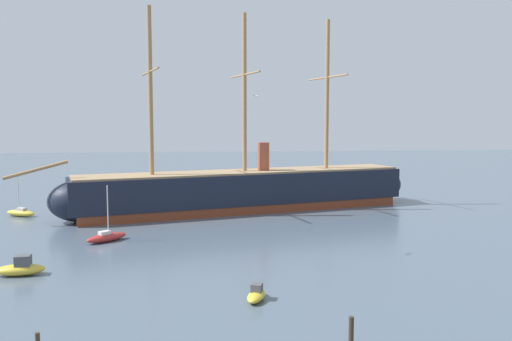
{
  "coord_description": "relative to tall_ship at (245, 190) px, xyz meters",
  "views": [
    {
      "loc": [
        -2.15,
        -22.75,
        13.86
      ],
      "look_at": [
        4.21,
        41.33,
        7.5
      ],
      "focal_mm": 36.74,
      "sensor_mm": 36.0,
      "label": 1
    }
  ],
  "objects": [
    {
      "name": "motorboat_mid_left",
      "position": [
        -22.43,
        -30.93,
        -2.56
      ],
      "size": [
        4.42,
        2.19,
        1.79
      ],
      "color": "gold",
      "rests_on": "ground"
    },
    {
      "name": "sailboat_far_left",
      "position": [
        -32.25,
        -1.47,
        -2.66
      ],
      "size": [
        5.0,
        3.48,
        6.32
      ],
      "color": "gold",
      "rests_on": "ground"
    },
    {
      "name": "seagull_in_flight",
      "position": [
        -0.87,
        -26.33,
        12.94
      ],
      "size": [
        1.04,
        1.11,
        0.14
      ],
      "color": "silver"
    },
    {
      "name": "tall_ship",
      "position": [
        0.0,
        0.0,
        0.0
      ],
      "size": [
        59.54,
        21.84,
        29.31
      ],
      "color": "brown",
      "rests_on": "ground"
    },
    {
      "name": "motorboat_near_centre",
      "position": [
        -2.17,
        -39.41,
        -2.76
      ],
      "size": [
        2.14,
        3.21,
        1.25
      ],
      "color": "gold",
      "rests_on": "ground"
    },
    {
      "name": "mooring_piling_left_pair",
      "position": [
        2.87,
        -47.84,
        -2.32
      ],
      "size": [
        0.32,
        0.32,
        1.75
      ],
      "primitive_type": "cylinder",
      "color": "#382B1E",
      "rests_on": "ground"
    },
    {
      "name": "dinghy_distant_centre",
      "position": [
        -1.05,
        7.15,
        -2.91
      ],
      "size": [
        2.35,
        2.44,
        0.56
      ],
      "color": "#B22D28",
      "rests_on": "ground"
    },
    {
      "name": "sailboat_alongside_bow",
      "position": [
        -17.17,
        -18.57,
        -2.65
      ],
      "size": [
        4.71,
        4.34,
        6.42
      ],
      "color": "#B22D28",
      "rests_on": "ground"
    }
  ]
}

